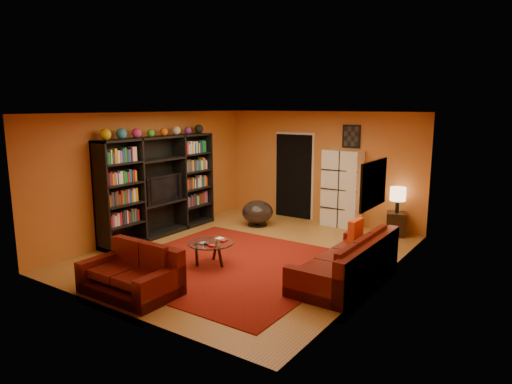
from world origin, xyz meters
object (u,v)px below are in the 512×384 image
Objects in this scene: storage_cabinet at (342,189)px; table_lamp at (398,195)px; side_table at (396,224)px; tv at (161,188)px; bowl_chair at (257,212)px; coffee_table at (211,245)px; entertainment_unit at (160,186)px; loveseat at (134,273)px; sofa at (351,264)px.

storage_cabinet is 3.21× the size of table_lamp.
storage_cabinet is 1.43m from side_table.
storage_cabinet is 1.29m from table_lamp.
tv reaches higher than bowl_chair.
bowl_chair is (-0.81, 2.65, -0.05)m from coffee_table.
entertainment_unit is at bearing -133.08° from storage_cabinet.
tv reaches higher than loveseat.
tv is 1.26× the size of coffee_table.
entertainment_unit is 4.05m from storage_cabinet.
bowl_chair is at bearing 107.06° from coffee_table.
coffee_table is 0.46× the size of storage_cabinet.
bowl_chair reaches higher than side_table.
side_table is (-0.21, 2.95, -0.03)m from sofa.
coffee_table is (2.07, -0.88, -0.65)m from tv.
bowl_chair is (1.26, 1.77, -0.70)m from tv.
tv is 2.01× the size of side_table.
entertainment_unit is at bearing 80.18° from tv.
loveseat is at bearing -81.48° from bowl_chair.
side_table is (4.16, 2.76, -0.76)m from tv.
coffee_table is (-2.30, -0.69, 0.08)m from sofa.
coffee_table is 1.59× the size of side_table.
loveseat is at bearing -113.77° from side_table.
storage_cabinet reaches higher than loveseat.
side_table is (2.28, 5.17, -0.04)m from loveseat.
sofa is 3.33m from loveseat.
storage_cabinet is (0.80, 3.69, 0.51)m from coffee_table.
storage_cabinet is at bearing 177.65° from side_table.
tv is 2.34m from coffee_table.
coffee_table is 1.47× the size of table_lamp.
loveseat is 2.86× the size of side_table.
entertainment_unit reaches higher than bowl_chair.
side_table is (2.90, 0.98, -0.06)m from bowl_chair.
loveseat is at bearing -113.77° from table_lamp.
loveseat is at bearing -97.59° from storage_cabinet.
coffee_table is at bearing -119.89° from table_lamp.
coffee_table is at bearing -22.69° from entertainment_unit.
tv is at bearing 37.96° from loveseat.
table_lamp is at bearing 33.14° from entertainment_unit.
side_table is 0.92× the size of table_lamp.
table_lamp is (0.00, 0.00, 0.64)m from side_table.
sofa is (4.42, -0.20, -0.77)m from entertainment_unit.
entertainment_unit reaches higher than side_table.
table_lamp is at bearing 0.00° from side_table.
sofa is at bearing -32.31° from bowl_chair.
table_lamp reaches higher than sofa.
sofa is 3.22× the size of bowl_chair.
entertainment_unit is 4.49m from sofa.
coffee_table is at bearing -72.94° from bowl_chair.
side_table is at bearing 94.09° from sofa.
storage_cabinet reaches higher than bowl_chair.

